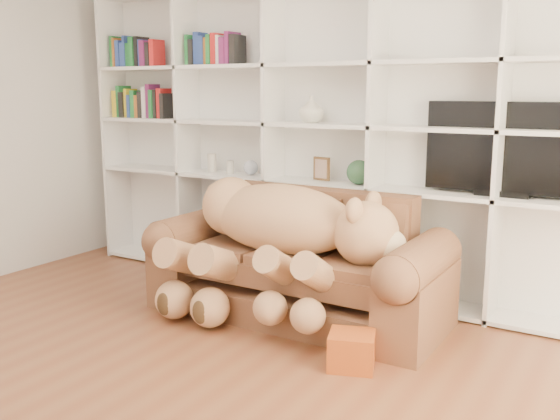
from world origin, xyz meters
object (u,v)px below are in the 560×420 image
Objects in this scene: sofa at (299,270)px; teddy_bear at (276,234)px; gift_box at (352,350)px; tv at (506,150)px.

sofa is 0.34m from teddy_bear.
teddy_bear reaches higher than gift_box.
sofa reaches higher than gift_box.
gift_box is (0.68, -0.60, -0.22)m from sofa.
tv is (1.21, 0.65, 0.85)m from sofa.
teddy_bear is (-0.09, -0.17, 0.28)m from sofa.
tv is (1.29, 0.82, 0.57)m from teddy_bear.
tv is at bearing 67.27° from gift_box.
gift_box is at bearing -41.30° from sofa.
tv reaches higher than sofa.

